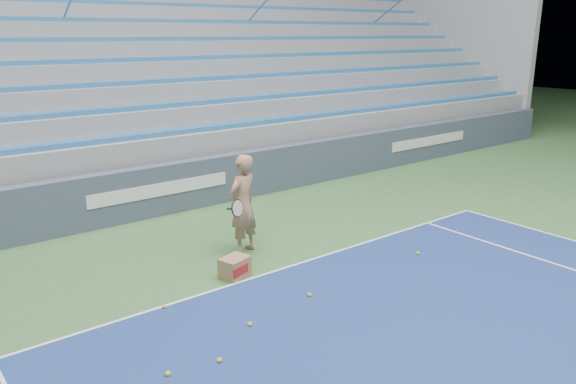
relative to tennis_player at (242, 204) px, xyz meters
name	(u,v)px	position (x,y,z in m)	size (l,w,h in m)	color
sponsor_barrier	(158,190)	(-0.22, 2.95, -0.35)	(30.00, 0.32, 1.10)	#3E495F
bleachers	(65,86)	(-0.23, 8.67, 1.45)	(31.00, 9.15, 7.30)	gray
tennis_player	(242,204)	(0.00, 0.00, 0.00)	(0.99, 0.92, 1.80)	tan
ball_box	(235,267)	(-0.71, -0.82, -0.73)	(0.54, 0.47, 0.34)	#936C47
tennis_ball_0	(250,324)	(-1.42, -2.28, -0.87)	(0.07, 0.07, 0.07)	#CAD72B
tennis_ball_1	(310,295)	(-0.22, -2.11, -0.87)	(0.07, 0.07, 0.07)	#CAD72B
tennis_ball_2	(418,253)	(2.37, -2.04, -0.87)	(0.07, 0.07, 0.07)	#CAD72B
tennis_ball_3	(168,374)	(-2.81, -2.64, -0.87)	(0.07, 0.07, 0.07)	#CAD72B
tennis_ball_4	(219,360)	(-2.20, -2.77, -0.87)	(0.07, 0.07, 0.07)	#CAD72B
tennis_ball_5	(165,306)	(-2.09, -1.11, -0.87)	(0.07, 0.07, 0.07)	#CAD72B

